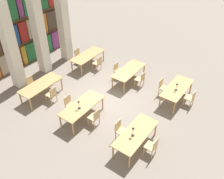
% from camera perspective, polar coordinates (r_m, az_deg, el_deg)
% --- Properties ---
extents(ground_plane, '(40.00, 40.00, 0.00)m').
position_cam_1_polar(ground_plane, '(12.48, -1.02, -2.03)').
color(ground_plane, gray).
extents(bookshelf_bank, '(6.97, 0.35, 5.50)m').
position_cam_1_polar(bookshelf_bank, '(15.09, -20.40, 14.54)').
color(bookshelf_bank, brown).
rests_on(bookshelf_bank, ground_plane).
extents(pillar_left, '(0.53, 0.53, 6.00)m').
position_cam_1_polar(pillar_left, '(12.88, -22.99, 11.91)').
color(pillar_left, silver).
rests_on(pillar_left, ground_plane).
extents(pillar_center, '(0.53, 0.53, 6.00)m').
position_cam_1_polar(pillar_center, '(13.80, -16.85, 14.86)').
color(pillar_center, silver).
rests_on(pillar_center, ground_plane).
extents(pillar_right, '(0.53, 0.53, 6.00)m').
position_cam_1_polar(pillar_right, '(14.88, -11.41, 17.27)').
color(pillar_right, silver).
rests_on(pillar_right, ground_plane).
extents(reading_table_0, '(2.17, 0.89, 0.75)m').
position_cam_1_polar(reading_table_0, '(9.84, 5.46, -10.16)').
color(reading_table_0, tan).
rests_on(reading_table_0, ground_plane).
extents(chair_0, '(0.42, 0.40, 0.87)m').
position_cam_1_polar(chair_0, '(9.79, 9.15, -12.67)').
color(chair_0, tan).
rests_on(chair_0, ground_plane).
extents(chair_1, '(0.42, 0.40, 0.87)m').
position_cam_1_polar(chair_1, '(10.25, 1.91, -9.17)').
color(chair_1, tan).
rests_on(chair_1, ground_plane).
extents(desk_lamp_0, '(0.14, 0.14, 0.45)m').
position_cam_1_polar(desk_lamp_0, '(9.47, 4.85, -9.22)').
color(desk_lamp_0, '#232328').
rests_on(desk_lamp_0, reading_table_0).
extents(reading_table_1, '(2.17, 0.89, 0.75)m').
position_cam_1_polar(reading_table_1, '(12.39, 14.62, 0.15)').
color(reading_table_1, tan).
rests_on(reading_table_1, ground_plane).
extents(chair_2, '(0.42, 0.40, 0.87)m').
position_cam_1_polar(chair_2, '(12.35, 17.55, -1.78)').
color(chair_2, tan).
rests_on(chair_2, ground_plane).
extents(chair_3, '(0.42, 0.40, 0.87)m').
position_cam_1_polar(chair_3, '(12.71, 11.52, 0.60)').
color(chair_3, tan).
rests_on(chair_3, ground_plane).
extents(desk_lamp_1, '(0.14, 0.14, 0.40)m').
position_cam_1_polar(desk_lamp_1, '(12.00, 14.58, 0.87)').
color(desk_lamp_1, '#232328').
rests_on(desk_lamp_1, reading_table_1).
extents(reading_table_2, '(2.17, 0.89, 0.75)m').
position_cam_1_polar(reading_table_2, '(11.06, -6.90, -3.90)').
color(reading_table_2, tan).
rests_on(reading_table_2, ground_plane).
extents(chair_4, '(0.42, 0.40, 0.87)m').
position_cam_1_polar(chair_4, '(10.80, -4.01, -6.29)').
color(chair_4, tan).
rests_on(chair_4, ground_plane).
extents(chair_5, '(0.42, 0.40, 0.87)m').
position_cam_1_polar(chair_5, '(11.57, -9.63, -3.31)').
color(chair_5, tan).
rests_on(chair_5, ground_plane).
extents(desk_lamp_2, '(0.14, 0.14, 0.42)m').
position_cam_1_polar(desk_lamp_2, '(10.68, -7.62, -3.15)').
color(desk_lamp_2, '#232328').
rests_on(desk_lamp_2, reading_table_2).
extents(reading_table_3, '(2.17, 0.89, 0.75)m').
position_cam_1_polar(reading_table_3, '(13.29, 3.90, 4.19)').
color(reading_table_3, tan).
rests_on(reading_table_3, ground_plane).
extents(chair_6, '(0.42, 0.40, 0.87)m').
position_cam_1_polar(chair_6, '(13.10, 6.54, 2.41)').
color(chair_6, tan).
rests_on(chair_6, ground_plane).
extents(chair_7, '(0.42, 0.40, 0.87)m').
position_cam_1_polar(chair_7, '(13.73, 1.29, 4.45)').
color(chair_7, tan).
rests_on(chair_7, ground_plane).
extents(reading_table_4, '(2.17, 0.89, 0.75)m').
position_cam_1_polar(reading_table_4, '(12.68, -15.96, 0.86)').
color(reading_table_4, tan).
rests_on(reading_table_4, ground_plane).
extents(chair_8, '(0.42, 0.40, 0.87)m').
position_cam_1_polar(chair_8, '(12.32, -13.61, -1.07)').
color(chair_8, tan).
rests_on(chair_8, ground_plane).
extents(chair_9, '(0.42, 0.40, 0.87)m').
position_cam_1_polar(chair_9, '(13.30, -17.88, 1.23)').
color(chair_9, tan).
rests_on(chair_9, ground_plane).
extents(reading_table_5, '(2.17, 0.89, 0.75)m').
position_cam_1_polar(reading_table_5, '(14.72, -5.55, 7.61)').
color(reading_table_5, tan).
rests_on(reading_table_5, ground_plane).
extents(chair_10, '(0.42, 0.40, 0.87)m').
position_cam_1_polar(chair_10, '(14.41, -3.29, 6.10)').
color(chair_10, tan).
rests_on(chair_10, ground_plane).
extents(chair_11, '(0.42, 0.40, 0.87)m').
position_cam_1_polar(chair_11, '(15.25, -7.62, 7.71)').
color(chair_11, tan).
rests_on(chair_11, ground_plane).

